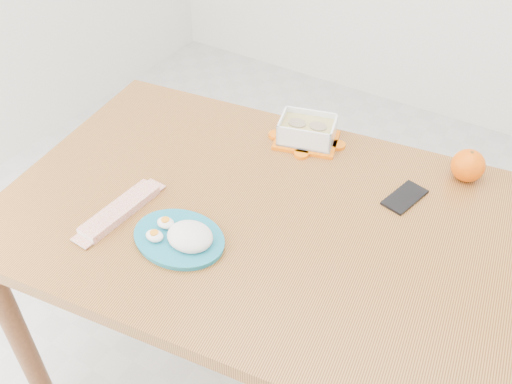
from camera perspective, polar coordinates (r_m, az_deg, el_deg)
The scene contains 7 objects.
ground at distance 2.03m, azimuth 4.35°, elevation -16.73°, with size 3.50×3.50×0.00m, color #B7B7B2.
dining_table at distance 1.48m, azimuth 0.00°, elevation -4.47°, with size 1.36×1.00×0.75m.
food_container at distance 1.62m, azimuth 5.13°, elevation 6.08°, with size 0.20×0.17×0.07m.
orange_fruit at distance 1.58m, azimuth 20.44°, elevation 2.50°, with size 0.09×0.09×0.09m, color #FF4005.
rice_plate at distance 1.33m, azimuth -7.38°, elevation -4.40°, with size 0.23×0.23×0.06m.
candy_bar at distance 1.44m, azimuth -13.43°, elevation -1.78°, with size 0.23×0.06×0.02m, color #B02609.
smartphone at distance 1.49m, azimuth 14.65°, elevation -0.52°, with size 0.06×0.13×0.01m, color black.
Camera 1 is at (0.44, -0.99, 1.71)m, focal length 40.00 mm.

